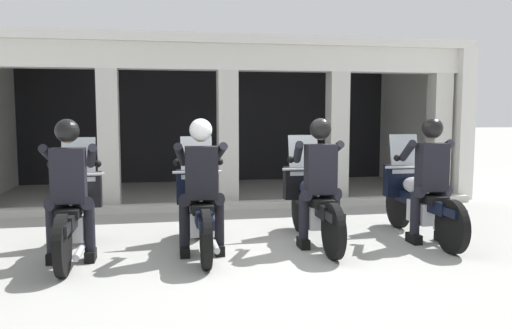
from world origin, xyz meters
TOP-DOWN VIEW (x-y plane):
  - ground_plane at (0.00, 3.00)m, footprint 80.00×80.00m
  - station_building at (0.01, 5.26)m, footprint 9.28×3.91m
  - kerb_strip at (0.01, 2.86)m, footprint 8.78×0.24m
  - motorcycle_far_left at (-2.17, 0.37)m, footprint 0.62×2.04m
  - police_officer_far_left at (-2.17, 0.09)m, footprint 0.63×0.61m
  - motorcycle_center_left at (-0.72, 0.37)m, footprint 0.62×2.04m
  - police_officer_center_left at (-0.72, 0.09)m, footprint 0.63×0.61m
  - motorcycle_center_right at (0.72, 0.47)m, footprint 0.62×2.04m
  - police_officer_center_right at (0.72, 0.18)m, footprint 0.63×0.61m
  - motorcycle_far_right at (2.17, 0.44)m, footprint 0.62×2.04m
  - police_officer_far_right at (2.17, 0.15)m, footprint 0.63×0.61m

SIDE VIEW (x-z plane):
  - ground_plane at x=0.00m, z-range 0.00..0.00m
  - kerb_strip at x=0.01m, z-range 0.00..0.12m
  - motorcycle_far_left at x=-2.17m, z-range -0.17..1.17m
  - motorcycle_center_left at x=-0.72m, z-range -0.17..1.17m
  - motorcycle_center_right at x=0.72m, z-range -0.17..1.17m
  - motorcycle_far_right at x=2.17m, z-range -0.17..1.17m
  - police_officer_far_left at x=-2.17m, z-range 0.15..1.73m
  - police_officer_center_left at x=-0.72m, z-range 0.15..1.73m
  - police_officer_center_right at x=0.72m, z-range 0.15..1.73m
  - police_officer_far_right at x=2.17m, z-range 0.15..1.73m
  - station_building at x=0.01m, z-range 0.38..3.36m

